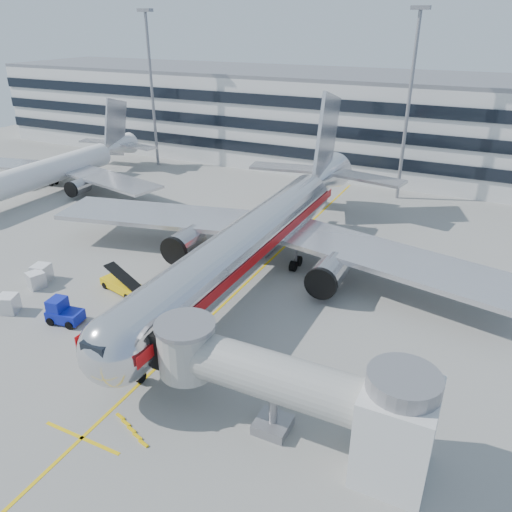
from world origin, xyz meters
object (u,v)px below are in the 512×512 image
at_px(belt_loader, 122,285).
at_px(cargo_container_left, 36,280).
at_px(ramp_worker, 123,317).
at_px(main_jet, 259,234).
at_px(cargo_container_right, 42,272).
at_px(baggage_tug, 63,312).
at_px(cargo_container_front, 8,304).

relative_size(belt_loader, cargo_container_left, 2.71).
relative_size(belt_loader, ramp_worker, 2.52).
height_order(main_jet, cargo_container_right, main_jet).
bearing_deg(baggage_tug, cargo_container_right, 148.14).
distance_m(baggage_tug, cargo_container_right, 9.15).
relative_size(cargo_container_front, ramp_worker, 0.98).
xyz_separation_m(belt_loader, cargo_container_left, (-8.07, -3.08, 0.11)).
bearing_deg(cargo_container_right, cargo_container_left, -63.11).
bearing_deg(cargo_container_left, cargo_container_front, -72.19).
height_order(main_jet, cargo_container_left, main_jet).
xyz_separation_m(main_jet, cargo_container_left, (-18.11, -12.73, -3.44)).
bearing_deg(cargo_container_left, belt_loader, 20.92).
bearing_deg(main_jet, cargo_container_right, -148.74).
distance_m(cargo_container_left, ramp_worker, 12.49).
distance_m(main_jet, belt_loader, 14.37).
relative_size(baggage_tug, cargo_container_right, 1.71).
distance_m(cargo_container_right, ramp_worker, 13.41).
bearing_deg(ramp_worker, belt_loader, 100.50).
bearing_deg(cargo_container_front, belt_loader, 48.40).
xyz_separation_m(cargo_container_left, ramp_worker, (12.35, -1.84, 0.23)).
bearing_deg(cargo_container_front, main_jet, 45.76).
bearing_deg(main_jet, baggage_tug, -124.16).
bearing_deg(cargo_container_left, main_jet, 35.12).
distance_m(belt_loader, cargo_container_right, 8.92).
bearing_deg(ramp_worker, cargo_container_front, 162.67).
height_order(baggage_tug, ramp_worker, baggage_tug).
relative_size(main_jet, ramp_worker, 24.77).
height_order(cargo_container_left, cargo_container_right, cargo_container_right).
bearing_deg(main_jet, cargo_container_left, -144.88).
xyz_separation_m(baggage_tug, cargo_container_left, (-7.09, 3.50, -0.17)).
relative_size(baggage_tug, cargo_container_front, 1.58).
height_order(cargo_container_left, cargo_container_front, cargo_container_front).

